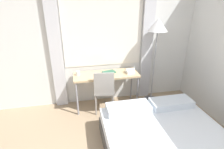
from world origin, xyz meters
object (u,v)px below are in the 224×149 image
Objects in this scene: desk at (106,77)px; book at (109,72)px; telephone at (130,71)px; standing_lamp at (157,31)px; desk_chair at (104,89)px; mug at (78,73)px.

desk is 4.52× the size of book.
telephone is (0.49, -0.05, 0.11)m from desk.
book is at bearing 177.86° from standing_lamp.
desk is at bearing -178.98° from standing_lamp.
desk_chair is 0.61m from mug.
mug reaches higher than desk.
desk is 0.72× the size of standing_lamp.
desk_chair reaches higher than telephone.
desk_chair is 10.14× the size of mug.
mug is (-0.48, 0.25, 0.27)m from desk_chair.
mug is at bearing 175.98° from desk.
mug is (-0.63, -0.02, 0.03)m from book.
book reaches higher than desk.
book is (0.15, 0.27, 0.24)m from desk_chair.
standing_lamp is at bearing 20.86° from desk_chair.
standing_lamp reaches higher than book.
telephone is 2.01× the size of mug.
telephone reaches higher than book.
desk_chair is (-0.08, -0.21, -0.15)m from desk.
mug reaches higher than book.
book is 0.63m from mug.
standing_lamp is at bearing -0.75° from mug.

